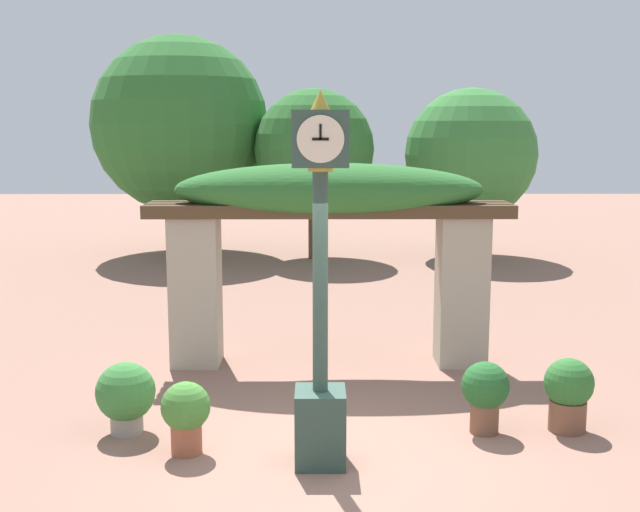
# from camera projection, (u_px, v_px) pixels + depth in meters

# --- Properties ---
(ground_plane) EXTENTS (60.00, 60.00, 0.00)m
(ground_plane) POSITION_uv_depth(u_px,v_px,m) (334.00, 461.00, 7.71)
(ground_plane) COLOR #8E6656
(pedestal_clock) EXTENTS (0.50, 0.55, 3.50)m
(pedestal_clock) POSITION_uv_depth(u_px,v_px,m) (320.00, 297.00, 7.39)
(pedestal_clock) COLOR #2D473D
(pedestal_clock) RESTS_ON ground
(pergola) EXTENTS (4.80, 1.24, 2.70)m
(pergola) POSITION_uv_depth(u_px,v_px,m) (329.00, 221.00, 10.56)
(pergola) COLOR #A89E89
(pergola) RESTS_ON ground
(potted_plant_near_left) EXTENTS (0.50, 0.50, 0.76)m
(potted_plant_near_left) POSITION_uv_depth(u_px,v_px,m) (485.00, 392.00, 8.35)
(potted_plant_near_left) COLOR brown
(potted_plant_near_left) RESTS_ON ground
(potted_plant_near_right) EXTENTS (0.49, 0.49, 0.72)m
(potted_plant_near_right) POSITION_uv_depth(u_px,v_px,m) (186.00, 413.00, 7.83)
(potted_plant_near_right) COLOR #9E563D
(potted_plant_near_right) RESTS_ON ground
(potted_plant_far_left) EXTENTS (0.62, 0.62, 0.76)m
(potted_plant_far_left) POSITION_uv_depth(u_px,v_px,m) (126.00, 395.00, 8.34)
(potted_plant_far_left) COLOR gray
(potted_plant_far_left) RESTS_ON ground
(potted_plant_far_right) EXTENTS (0.52, 0.52, 0.78)m
(potted_plant_far_right) POSITION_uv_depth(u_px,v_px,m) (569.00, 391.00, 8.41)
(potted_plant_far_right) COLOR brown
(potted_plant_far_right) RESTS_ON ground
(tree_line) EXTENTS (10.80, 4.40, 5.36)m
(tree_line) POSITION_uv_depth(u_px,v_px,m) (270.00, 136.00, 19.46)
(tree_line) COLOR brown
(tree_line) RESTS_ON ground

